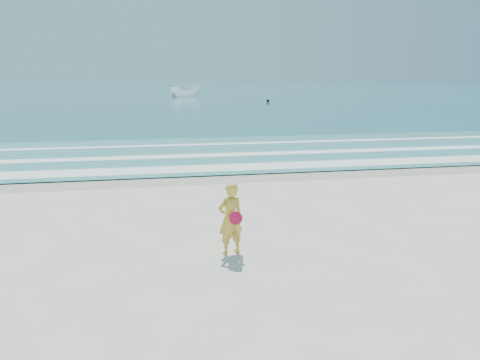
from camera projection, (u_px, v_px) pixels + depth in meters
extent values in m
plane|color=silver|center=(273.00, 285.00, 8.28)|extent=(400.00, 400.00, 0.00)
cube|color=#B2A893|center=(211.00, 177.00, 16.91)|extent=(400.00, 2.40, 0.00)
cube|color=#19727F|center=(161.00, 89.00, 108.90)|extent=(400.00, 190.00, 0.04)
cube|color=#59B7AD|center=(198.00, 153.00, 21.69)|extent=(400.00, 10.00, 0.01)
cube|color=white|center=(207.00, 168.00, 18.14)|extent=(400.00, 1.40, 0.01)
cube|color=white|center=(199.00, 156.00, 20.92)|extent=(400.00, 0.90, 0.01)
cube|color=white|center=(193.00, 145.00, 24.08)|extent=(400.00, 0.60, 0.01)
imported|color=white|center=(186.00, 90.00, 72.25)|extent=(5.48, 3.42, 1.98)
sphere|color=black|center=(268.00, 101.00, 58.81)|extent=(0.41, 0.41, 0.41)
imported|color=gold|center=(230.00, 219.00, 9.55)|extent=(0.64, 0.52, 1.51)
cylinder|color=red|center=(236.00, 218.00, 9.38)|extent=(0.27, 0.08, 0.27)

